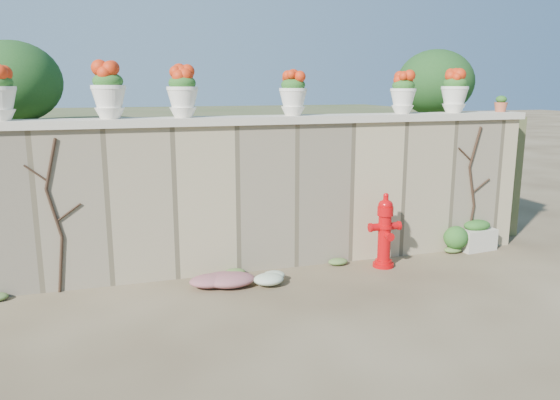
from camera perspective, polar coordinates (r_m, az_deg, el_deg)
name	(u,v)px	position (r m, az deg, el deg)	size (l,w,h in m)	color
ground	(309,315)	(6.21, 3.01, -11.95)	(80.00, 80.00, 0.00)	#473723
stone_wall	(264,196)	(7.54, -1.67, 0.38)	(8.00, 0.40, 2.00)	tan
wall_cap	(264,120)	(7.40, -1.72, 8.37)	(8.10, 0.52, 0.10)	beige
raised_fill	(219,165)	(10.61, -6.39, 3.70)	(9.00, 6.00, 2.00)	#384C23
back_shrub_left	(13,82)	(8.39, -26.16, 11.02)	(1.30, 1.30, 1.10)	#143814
back_shrub_right	(436,82)	(9.91, 15.94, 11.74)	(1.30, 1.30, 1.10)	#143814
vine_left	(55,214)	(7.09, -22.44, -1.37)	(0.60, 0.04, 1.91)	black
vine_right	(472,187)	(8.78, 19.47, 1.29)	(0.60, 0.04, 1.91)	black
fire_hydrant	(385,230)	(7.73, 10.88, -3.13)	(0.45, 0.32, 1.05)	#C0070A
planter_box	(476,236)	(8.99, 19.82, -3.55)	(0.60, 0.39, 0.47)	beige
green_shrub	(455,235)	(8.76, 17.83, -3.47)	(0.57, 0.51, 0.54)	#1E5119
magenta_clump	(220,280)	(6.99, -6.29, -8.27)	(0.80, 0.53, 0.21)	#C1266D
white_flowers	(274,276)	(7.07, -0.67, -7.97)	(0.57, 0.45, 0.20)	white
urn_pot_1	(109,92)	(7.11, -17.48, 10.72)	(0.42, 0.42, 0.66)	white
urn_pot_2	(183,93)	(7.17, -10.15, 10.96)	(0.40, 0.40, 0.63)	white
urn_pot_3	(293,94)	(7.51, 1.38, 11.05)	(0.38, 0.38, 0.59)	white
urn_pot_4	(403,94)	(8.20, 12.73, 10.80)	(0.37, 0.37, 0.58)	white
urn_pot_5	(455,92)	(8.67, 17.78, 10.73)	(0.40, 0.40, 0.63)	white
terracotta_pot	(501,105)	(9.18, 22.08, 9.22)	(0.20, 0.20, 0.24)	#BA5939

